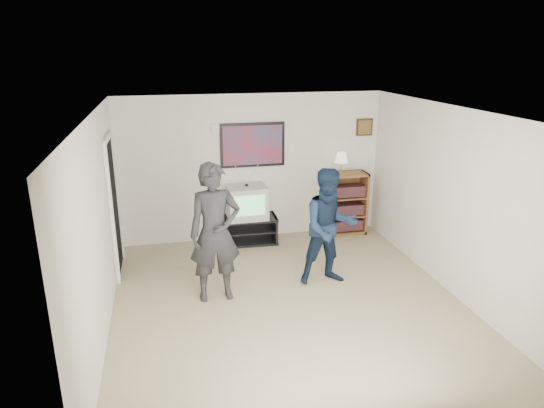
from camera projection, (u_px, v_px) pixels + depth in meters
name	position (u px, v px, depth m)	size (l,w,h in m)	color
room_shell	(283.00, 206.00, 6.29)	(4.51, 5.00, 2.51)	#857354
media_stand	(250.00, 230.00, 8.32)	(0.94, 0.54, 0.46)	black
crt_television	(247.00, 202.00, 8.16)	(0.65, 0.55, 0.55)	#AFAFAA
bookshelf	(347.00, 203.00, 8.64)	(0.68, 0.39, 1.12)	brown
table_lamp	(341.00, 163.00, 8.41)	(0.23, 0.23, 0.37)	beige
person_tall	(215.00, 233.00, 6.27)	(0.68, 0.44, 1.85)	#252527
person_short	(330.00, 227.00, 6.72)	(0.81, 0.63, 1.67)	#142137
controller_left	(211.00, 210.00, 6.38)	(0.03, 0.11, 0.03)	white
controller_right	(322.00, 210.00, 6.86)	(0.04, 0.13, 0.04)	white
poster	(253.00, 145.00, 8.14)	(1.10, 0.03, 0.75)	black
air_vent	(219.00, 128.00, 7.93)	(0.28, 0.02, 0.14)	white
small_picture	(364.00, 127.00, 8.49)	(0.30, 0.03, 0.30)	#3F2314
doorway	(114.00, 207.00, 7.05)	(0.03, 0.85, 2.00)	black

